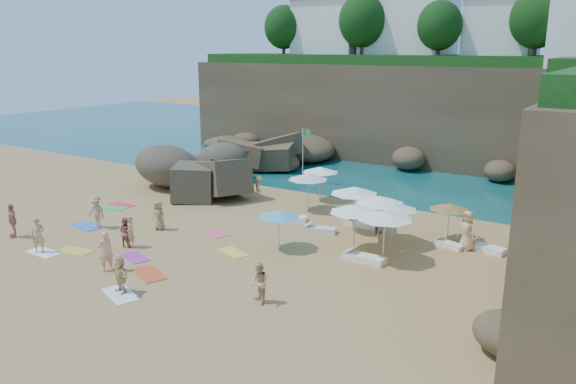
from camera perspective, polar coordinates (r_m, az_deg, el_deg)
The scene contains 48 objects.
ground at distance 29.02m, azimuth -6.56°, elevation -4.54°, with size 120.00×120.00×0.00m, color tan.
seawater at distance 54.86m, azimuth 13.68°, elevation 4.22°, with size 120.00×120.00×0.00m, color #0C4751.
cliff_back at distance 48.97m, azimuth 14.21°, elevation 7.72°, with size 44.00×8.00×8.00m, color brown.
rock_promontory at distance 47.76m, azimuth -4.68°, elevation 3.09°, with size 12.00×7.00×2.00m, color brown, non-canonical shape.
clifftop_buildings at distance 49.16m, azimuth 16.17°, elevation 16.09°, with size 28.48×9.48×7.00m.
clifftop_trees at distance 42.63m, azimuth 16.01°, elevation 16.44°, with size 35.60×23.82×4.40m.
marina_masts at distance 61.75m, azimuth -0.88°, elevation 8.55°, with size 3.10×0.10×6.00m.
rock_outcrop at distance 39.18m, azimuth -8.79°, elevation 0.42°, with size 7.36×5.52×2.95m, color brown, non-canonical shape.
flag_pole at distance 39.36m, azimuth 1.67°, elevation 4.44°, with size 0.76×0.28×3.99m.
parasol_0 at distance 35.16m, azimuth 3.29°, elevation 2.29°, with size 2.30×2.30×2.17m.
parasol_1 at distance 32.94m, azimuth 2.04°, elevation 1.57°, with size 2.37×2.37×2.24m.
parasol_2 at distance 27.95m, azimuth 9.32°, elevation -0.79°, with size 2.47×2.47×2.33m.
parasol_3 at distance 31.87m, azimuth 26.00°, elevation -0.85°, with size 2.06×2.06×1.95m.
parasol_4 at distance 27.54m, azimuth 10.69°, elevation -1.40°, with size 2.30×2.30×2.17m.
parasol_5 at distance 29.48m, azimuth 6.74°, elevation 0.17°, with size 2.50×2.50×2.37m.
parasol_6 at distance 28.99m, azimuth 16.10°, elevation -1.44°, with size 2.01×2.01×1.90m.
parasol_7 at distance 26.45m, azimuth 6.81°, elevation -1.70°, with size 2.41×2.41×2.28m.
parasol_10 at distance 26.63m, azimuth -0.95°, elevation -2.22°, with size 2.03×2.03×1.92m.
parasol_11 at distance 25.35m, azimuth 9.82°, elevation -2.30°, with size 2.52×2.52×2.38m.
lounger_0 at distance 30.66m, azimuth 7.52°, elevation -3.24°, with size 1.84×0.61×0.29m, color white.
lounger_1 at distance 28.48m, azimuth 16.02°, elevation -5.15°, with size 1.56×0.52×0.24m, color white.
lounger_2 at distance 29.55m, azimuth 3.23°, elevation -3.84°, with size 1.75×0.58×0.27m, color silver.
lounger_3 at distance 31.40m, azimuth 0.27°, elevation -2.69°, with size 1.82×0.61×0.28m, color white.
lounger_4 at distance 28.42m, azimuth 19.41°, elevation -5.41°, with size 1.88×0.63×0.29m, color white.
lounger_5 at distance 25.82m, azimuth 7.74°, elevation -6.67°, with size 1.98×0.66×0.31m, color white.
towel_0 at distance 32.34m, azimuth -19.84°, elevation -3.29°, with size 1.90×0.95×0.03m, color blue.
towel_2 at distance 24.99m, azimuth -13.91°, elevation -8.06°, with size 1.89×0.95×0.03m, color #D54A21.
towel_4 at distance 28.72m, azimuth -20.84°, elevation -5.61°, with size 1.67×0.84×0.03m, color yellow.
towel_5 at distance 29.06m, azimuth -23.58°, elevation -5.65°, with size 1.71×0.86×0.03m, color white.
towel_6 at distance 27.02m, azimuth -15.27°, elevation -6.41°, with size 1.61×0.81×0.03m, color purple.
towel_7 at distance 35.94m, azimuth -16.47°, elevation -1.28°, with size 1.60×0.80×0.03m, color #EB2948.
towel_9 at distance 29.66m, azimuth -7.54°, elevation -4.12°, with size 1.73×0.86×0.03m, color #EB5B74.
towel_11 at distance 35.46m, azimuth -17.45°, elevation -1.56°, with size 1.73×0.87×0.03m, color green.
towel_12 at distance 26.80m, azimuth -5.59°, elevation -6.12°, with size 1.58×0.79×0.03m, color yellow.
towel_13 at distance 23.33m, azimuth -16.65°, elevation -9.93°, with size 1.83×0.92×0.03m, color white.
person_stand_0 at distance 28.85m, azimuth -24.06°, elevation -4.05°, with size 0.63×0.42×1.73m, color tan.
person_stand_1 at distance 28.35m, azimuth -16.18°, elevation -3.94°, with size 0.71×0.56×1.47m, color #A96454.
person_stand_2 at distance 35.88m, azimuth -2.99°, elevation 0.47°, with size 0.95×0.39×1.47m, color #EBB785.
person_stand_3 at distance 29.54m, azimuth 9.12°, elevation -2.76°, with size 0.88×0.37×1.50m, color #8B5F45.
person_stand_4 at distance 28.04m, azimuth 17.72°, elevation -3.76°, with size 0.95×0.52×1.94m, color #DEB674.
person_stand_5 at distance 38.13m, azimuth -9.46°, elevation 1.14°, with size 1.36×0.39×1.47m, color #A36751.
person_stand_6 at distance 25.57m, azimuth -18.05°, elevation -5.74°, with size 0.65×0.43×1.79m, color #F7A98C.
person_lie_0 at distance 31.83m, azimuth -18.82°, elevation -3.08°, with size 1.12×1.74×0.46m, color tan.
person_lie_1 at distance 31.96m, azimuth -26.09°, elevation -3.77°, with size 1.02×1.73×0.42m, color tan.
person_lie_2 at distance 30.65m, azimuth -12.92°, elevation -3.38°, with size 0.74×1.52×0.40m, color #9F7D4F.
person_lie_3 at distance 23.43m, azimuth -16.62°, elevation -9.34°, with size 1.38×1.48×0.40m, color #D9B172.
person_lie_4 at distance 28.32m, azimuth -15.66°, elevation -5.10°, with size 0.56×1.54×0.37m, color tan.
person_lie_5 at distance 21.60m, azimuth -2.91°, elevation -10.52°, with size 0.77×1.58×0.60m, color tan.
Camera 1 is at (17.53, -21.12, 9.43)m, focal length 35.00 mm.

